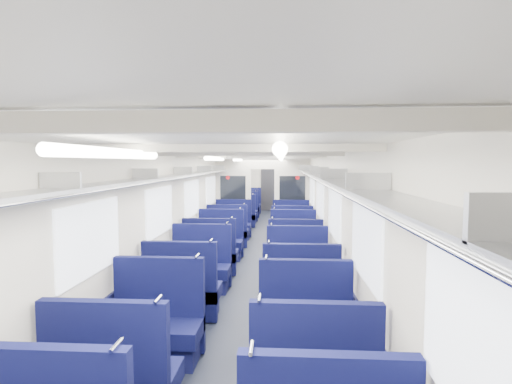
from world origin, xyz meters
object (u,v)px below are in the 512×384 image
(seat_11, at_px, (297,272))
(seat_12, at_px, (211,256))
(seat_9, at_px, (301,297))
(seat_10, at_px, (201,269))
(seat_26, at_px, (248,206))
(bulkhead, at_px, (263,195))
(seat_20, at_px, (240,217))
(seat_14, at_px, (220,243))
(end_door, at_px, (269,189))
(seat_13, at_px, (295,257))
(seat_18, at_px, (233,226))
(seat_22, at_px, (243,213))
(seat_25, at_px, (288,209))
(seat_15, at_px, (293,244))
(seat_17, at_px, (292,235))
(seat_19, at_px, (291,227))
(seat_27, at_px, (288,206))
(seat_6, at_px, (156,328))
(seat_24, at_px, (246,209))
(seat_16, at_px, (228,233))
(seat_21, at_px, (289,217))
(seat_7, at_px, (306,333))
(seat_23, at_px, (289,213))
(seat_8, at_px, (182,293))

(seat_11, distance_m, seat_12, 1.97)
(seat_9, xyz_separation_m, seat_10, (-1.66, 1.31, 0.00))
(seat_12, xyz_separation_m, seat_26, (0.00, 8.97, 0.00))
(bulkhead, height_order, seat_20, bulkhead)
(seat_14, bearing_deg, bulkhead, 73.59)
(end_door, bearing_deg, seat_10, -94.18)
(seat_13, xyz_separation_m, seat_18, (-1.66, 3.64, 0.00))
(seat_22, height_order, seat_25, same)
(seat_15, height_order, seat_18, same)
(seat_17, xyz_separation_m, seat_19, (0.00, 1.22, 0.00))
(seat_27, bearing_deg, seat_26, -178.28)
(seat_6, distance_m, seat_19, 7.16)
(seat_14, relative_size, seat_27, 1.00)
(seat_11, relative_size, seat_24, 1.00)
(seat_6, height_order, seat_24, same)
(seat_18, bearing_deg, bulkhead, 27.28)
(seat_12, distance_m, seat_16, 2.50)
(seat_11, height_order, seat_25, same)
(seat_11, xyz_separation_m, seat_20, (-1.66, 6.75, 0.00))
(end_door, distance_m, seat_17, 8.13)
(end_door, bearing_deg, seat_15, -84.82)
(seat_9, height_order, seat_15, same)
(seat_12, relative_size, seat_13, 1.00)
(bulkhead, relative_size, seat_22, 2.42)
(seat_25, bearing_deg, seat_13, -90.00)
(seat_10, distance_m, seat_25, 9.01)
(seat_27, bearing_deg, seat_21, -90.00)
(seat_9, relative_size, seat_21, 1.00)
(seat_24, bearing_deg, seat_7, -81.73)
(seat_18, bearing_deg, seat_21, 50.52)
(seat_27, bearing_deg, seat_14, -102.06)
(end_door, height_order, seat_15, end_door)
(seat_9, relative_size, seat_16, 1.00)
(seat_7, distance_m, seat_21, 9.08)
(seat_15, height_order, seat_23, same)
(seat_7, xyz_separation_m, seat_18, (-1.66, 7.07, 0.00))
(seat_19, distance_m, seat_22, 3.61)
(seat_8, distance_m, seat_17, 4.86)
(seat_10, bearing_deg, seat_14, 90.00)
(seat_12, distance_m, seat_15, 2.08)
(seat_13, distance_m, seat_22, 6.96)
(seat_22, bearing_deg, seat_6, -90.00)
(seat_8, relative_size, seat_26, 1.00)
(seat_7, height_order, seat_13, same)
(seat_21, bearing_deg, seat_18, -129.48)
(seat_7, distance_m, seat_18, 7.26)
(seat_25, xyz_separation_m, seat_27, (0.00, 1.13, 0.00))
(seat_9, bearing_deg, seat_15, 90.00)
(bulkhead, relative_size, seat_26, 2.42)
(seat_16, relative_size, seat_19, 1.00)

